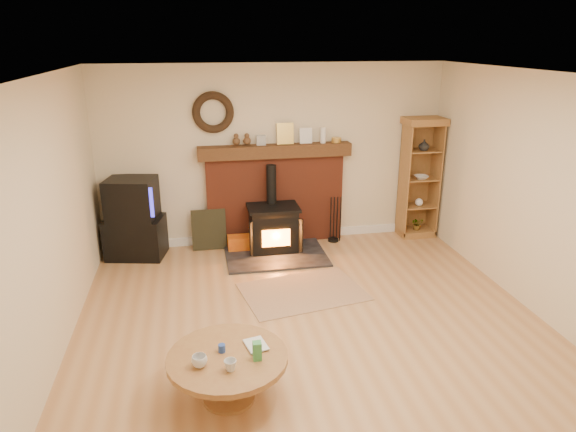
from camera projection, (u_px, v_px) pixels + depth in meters
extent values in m
plane|color=#AE7848|center=(317.00, 336.00, 5.31)|extent=(5.50, 5.50, 0.00)
cube|color=beige|center=(274.00, 156.00, 7.43)|extent=(5.00, 0.02, 2.60)
cube|color=beige|center=(465.00, 415.00, 2.33)|extent=(5.00, 0.02, 2.60)
cube|color=beige|center=(40.00, 235.00, 4.45)|extent=(0.02, 5.50, 2.60)
cube|color=beige|center=(554.00, 203.00, 5.31)|extent=(0.02, 5.50, 2.60)
cube|color=white|center=(323.00, 76.00, 4.45)|extent=(5.00, 5.50, 0.02)
cube|color=white|center=(275.00, 236.00, 7.82)|extent=(5.00, 0.04, 0.12)
torus|color=black|center=(213.00, 112.00, 7.02)|extent=(0.57, 0.11, 0.57)
cube|color=maroon|center=(275.00, 200.00, 7.58)|extent=(2.00, 0.15, 1.30)
cube|color=#3E2013|center=(275.00, 151.00, 7.30)|extent=(2.20, 0.22, 0.18)
cube|color=#999999|center=(261.00, 140.00, 7.22)|extent=(0.13, 0.05, 0.14)
cube|color=gold|center=(285.00, 134.00, 7.28)|extent=(0.24, 0.06, 0.30)
cube|color=white|center=(306.00, 136.00, 7.34)|extent=(0.18, 0.05, 0.22)
cylinder|color=white|center=(323.00, 135.00, 7.37)|extent=(0.08, 0.08, 0.22)
cylinder|color=gold|center=(336.00, 140.00, 7.43)|extent=(0.14, 0.14, 0.07)
cube|color=black|center=(276.00, 255.00, 7.24)|extent=(1.40, 1.00, 0.03)
cube|color=black|center=(273.00, 229.00, 7.32)|extent=(0.65, 0.47, 0.61)
cube|color=black|center=(273.00, 208.00, 7.21)|extent=(0.72, 0.51, 0.04)
cylinder|color=black|center=(271.00, 184.00, 7.25)|extent=(0.14, 0.14, 0.56)
cube|color=orange|center=(276.00, 238.00, 7.11)|extent=(0.39, 0.02, 0.24)
cube|color=black|center=(254.00, 237.00, 7.11)|extent=(0.16, 0.21, 0.48)
cube|color=black|center=(296.00, 234.00, 7.21)|extent=(0.16, 0.21, 0.48)
cube|color=brown|center=(303.00, 292.00, 6.22)|extent=(1.57, 1.22, 0.01)
cube|color=black|center=(136.00, 237.00, 7.16)|extent=(0.86, 0.68, 0.56)
cube|color=black|center=(132.00, 199.00, 6.98)|extent=(0.73, 0.65, 0.56)
cube|color=#2B25C7|center=(134.00, 202.00, 6.73)|extent=(0.50, 0.12, 0.41)
cube|color=brown|center=(415.00, 232.00, 8.02)|extent=(0.52, 0.38, 0.10)
cube|color=brown|center=(415.00, 177.00, 7.91)|extent=(0.52, 0.02, 1.67)
cube|color=brown|center=(404.00, 181.00, 7.70)|extent=(0.02, 0.38, 1.67)
cube|color=brown|center=(435.00, 179.00, 7.79)|extent=(0.02, 0.38, 1.67)
cube|color=brown|center=(425.00, 121.00, 7.45)|extent=(0.58, 0.42, 0.10)
cube|color=brown|center=(417.00, 206.00, 7.88)|extent=(0.48, 0.34, 0.02)
cube|color=brown|center=(420.00, 179.00, 7.74)|extent=(0.48, 0.34, 0.02)
cube|color=brown|center=(422.00, 151.00, 7.60)|extent=(0.48, 0.34, 0.02)
imported|color=white|center=(424.00, 145.00, 7.52)|extent=(0.16, 0.16, 0.16)
imported|color=white|center=(421.00, 177.00, 7.68)|extent=(0.21, 0.21, 0.05)
sphere|color=white|center=(419.00, 202.00, 7.81)|extent=(0.12, 0.12, 0.12)
imported|color=#3F944E|center=(417.00, 224.00, 7.92)|extent=(0.18, 0.16, 0.20)
cube|color=orange|center=(240.00, 243.00, 7.40)|extent=(0.35, 0.22, 0.22)
cube|color=black|center=(209.00, 230.00, 7.41)|extent=(0.49, 0.13, 0.59)
cylinder|color=black|center=(333.00, 240.00, 7.77)|extent=(0.16, 0.16, 0.04)
cylinder|color=black|center=(331.00, 220.00, 7.65)|extent=(0.02, 0.02, 0.70)
cylinder|color=black|center=(334.00, 219.00, 7.66)|extent=(0.02, 0.02, 0.70)
cylinder|color=black|center=(337.00, 219.00, 7.67)|extent=(0.02, 0.02, 0.70)
cylinder|color=black|center=(340.00, 219.00, 7.68)|extent=(0.02, 0.02, 0.70)
cylinder|color=brown|center=(229.00, 397.00, 4.38)|extent=(0.45, 0.45, 0.03)
cylinder|color=brown|center=(228.00, 378.00, 4.32)|extent=(0.16, 0.16, 0.35)
cylinder|color=brown|center=(227.00, 358.00, 4.25)|extent=(1.01, 1.01, 0.05)
imported|color=white|center=(199.00, 361.00, 4.09)|extent=(0.12, 0.12, 0.10)
imported|color=white|center=(230.00, 365.00, 4.04)|extent=(0.10, 0.10, 0.09)
imported|color=#4C331E|center=(247.00, 347.00, 4.34)|extent=(0.17, 0.23, 0.02)
cylinder|color=#224198|center=(222.00, 348.00, 4.28)|extent=(0.06, 0.06, 0.07)
cube|color=#3F944E|center=(257.00, 351.00, 4.17)|extent=(0.07, 0.07, 0.16)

